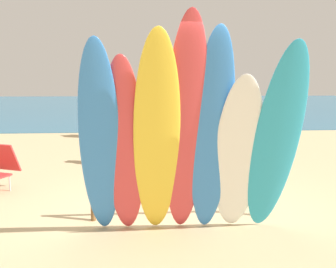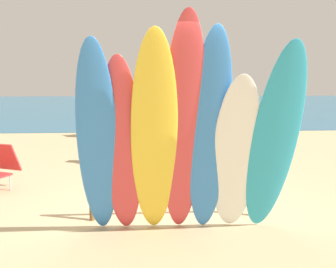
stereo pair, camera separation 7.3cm
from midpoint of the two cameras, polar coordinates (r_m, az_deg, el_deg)
The scene contains 14 objects.
ground at distance 18.89m, azimuth -2.38°, elevation 2.35°, with size 60.00×60.00×0.00m, color tan.
ocean_water at distance 33.87m, azimuth -3.06°, elevation 4.90°, with size 60.00×40.00×0.02m, color teal.
surfboard_rack at distance 5.01m, azimuth 1.90°, elevation -7.85°, with size 2.49×0.07×0.66m.
surfboard_blue_0 at distance 4.21m, azimuth -10.71°, elevation -1.59°, with size 0.47×0.08×2.49m, color #337AD1.
surfboard_red_1 at distance 4.25m, azimuth -6.85°, elevation -2.55°, with size 0.48×0.08×2.29m, color #D13D42.
surfboard_yellow_2 at distance 4.12m, azimuth -1.70°, elevation -1.01°, with size 0.54×0.08×2.60m, color yellow.
surfboard_red_3 at distance 4.14m, azimuth 3.00°, elevation 0.31°, with size 0.50×0.08×2.77m, color #D13D42.
surfboard_blue_4 at distance 4.21m, azimuth 7.13°, elevation -0.61°, with size 0.49×0.08×2.61m, color #337AD1.
surfboard_white_5 at distance 4.37m, azimuth 11.28°, elevation -3.73°, with size 0.57×0.08×2.12m, color white.
surfboard_teal_6 at distance 4.38m, azimuth 17.05°, elevation -1.59°, with size 0.56×0.08×2.49m, color #289EC6.
beachgoer_by_water at distance 8.15m, azimuth -4.87°, elevation 1.15°, with size 0.46×0.44×1.57m.
beachgoer_strolling at distance 12.57m, azimuth -8.47°, elevation 4.02°, with size 0.46×0.65×1.75m.
beachgoer_near_rack at distance 9.77m, azimuth 0.79°, elevation 2.48°, with size 0.59×0.31×1.61m.
distant_boat at distance 25.60m, azimuth 4.96°, elevation 4.12°, with size 3.57×1.57×0.28m.
Camera 2 is at (-0.45, -4.79, 1.88)m, focal length 38.06 mm.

